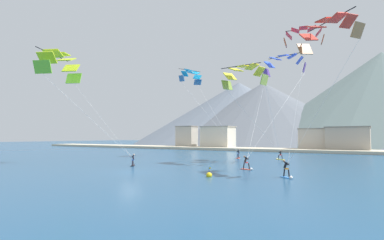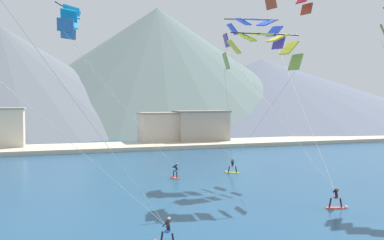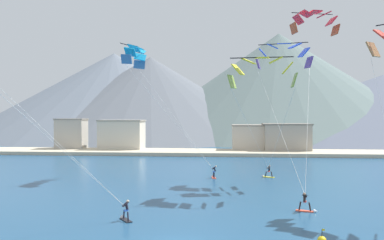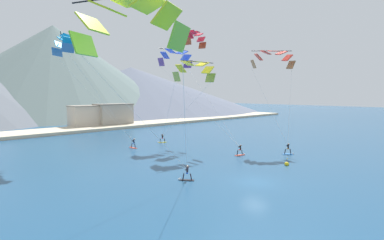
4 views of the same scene
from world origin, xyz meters
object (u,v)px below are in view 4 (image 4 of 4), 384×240
at_px(kitesurfer_mid_center, 185,176).
at_px(parafoil_kite_mid_center, 128,20).
at_px(race_marker_buoy, 287,164).
at_px(kitesurfer_near_lead, 133,145).
at_px(parafoil_kite_near_lead, 65,44).
at_px(parafoil_kite_far_right, 273,57).
at_px(kitesurfer_far_right, 289,151).
at_px(parafoil_kite_far_left, 195,69).
at_px(kitesurfer_near_trail, 241,152).
at_px(parafoil_kite_distant_high_outer, 195,37).
at_px(kitesurfer_far_left, 161,140).
at_px(parafoil_kite_near_trail, 176,56).

distance_m(kitesurfer_mid_center, parafoil_kite_mid_center, 17.01).
bearing_deg(parafoil_kite_mid_center, race_marker_buoy, 1.18).
height_order(kitesurfer_near_lead, parafoil_kite_near_lead, parafoil_kite_near_lead).
bearing_deg(race_marker_buoy, parafoil_kite_far_right, 39.92).
bearing_deg(parafoil_kite_far_right, race_marker_buoy, -140.08).
distance_m(kitesurfer_far_right, parafoil_kite_far_left, 18.62).
bearing_deg(kitesurfer_mid_center, parafoil_kite_near_lead, 100.71).
height_order(kitesurfer_near_trail, parafoil_kite_far_left, parafoil_kite_far_left).
relative_size(kitesurfer_far_right, parafoil_kite_distant_high_outer, 0.30).
bearing_deg(kitesurfer_near_trail, parafoil_kite_near_lead, 137.39).
xyz_separation_m(kitesurfer_mid_center, kitesurfer_far_right, (20.09, -1.01, 0.08)).
relative_size(parafoil_kite_far_right, race_marker_buoy, 14.39).
bearing_deg(kitesurfer_near_trail, race_marker_buoy, -96.24).
height_order(kitesurfer_far_right, parafoil_kite_mid_center, parafoil_kite_mid_center).
xyz_separation_m(kitesurfer_near_trail, kitesurfer_far_left, (-1.23, 17.10, -0.05)).
relative_size(kitesurfer_far_left, parafoil_kite_near_trail, 0.11).
relative_size(kitesurfer_mid_center, parafoil_kite_distant_high_outer, 0.28).
bearing_deg(parafoil_kite_near_trail, race_marker_buoy, -93.17).
height_order(kitesurfer_mid_center, parafoil_kite_distant_high_outer, parafoil_kite_distant_high_outer).
distance_m(kitesurfer_near_lead, kitesurfer_far_right, 24.75).
bearing_deg(kitesurfer_far_right, kitesurfer_mid_center, 177.11).
xyz_separation_m(parafoil_kite_near_lead, parafoil_kite_far_left, (15.25, -10.17, -3.21)).
height_order(parafoil_kite_near_lead, parafoil_kite_near_trail, parafoil_kite_near_lead).
bearing_deg(kitesurfer_far_right, kitesurfer_near_trail, 141.38).
relative_size(parafoil_kite_near_trail, race_marker_buoy, 15.60).
distance_m(parafoil_kite_far_right, parafoil_kite_distant_high_outer, 14.52).
height_order(kitesurfer_near_trail, parafoil_kite_distant_high_outer, parafoil_kite_distant_high_outer).
distance_m(kitesurfer_far_right, parafoil_kite_far_right, 15.39).
distance_m(kitesurfer_near_lead, parafoil_kite_near_lead, 18.48).
bearing_deg(parafoil_kite_mid_center, parafoil_kite_near_trail, 43.36).
relative_size(kitesurfer_mid_center, kitesurfer_far_left, 0.95).
bearing_deg(parafoil_kite_far_right, kitesurfer_mid_center, -170.52).
height_order(kitesurfer_near_lead, parafoil_kite_mid_center, parafoil_kite_mid_center).
xyz_separation_m(kitesurfer_near_lead, kitesurfer_far_right, (13.72, -20.59, 0.05)).
relative_size(parafoil_kite_mid_center, parafoil_kite_far_left, 1.10).
bearing_deg(kitesurfer_far_left, parafoil_kite_far_left, -99.63).
height_order(kitesurfer_mid_center, parafoil_kite_far_left, parafoil_kite_far_left).
bearing_deg(parafoil_kite_near_trail, kitesurfer_near_lead, 171.29).
bearing_deg(kitesurfer_mid_center, parafoil_kite_mid_center, -154.01).
xyz_separation_m(kitesurfer_near_lead, race_marker_buoy, (7.21, -23.69, -0.30)).
height_order(parafoil_kite_far_right, parafoil_kite_distant_high_outer, parafoil_kite_distant_high_outer).
distance_m(parafoil_kite_far_left, parafoil_kite_distant_high_outer, 11.47).
bearing_deg(kitesurfer_near_lead, parafoil_kite_near_lead, 175.88).
xyz_separation_m(kitesurfer_far_right, parafoil_kite_far_left, (-8.68, 11.16, 12.12)).
relative_size(kitesurfer_near_lead, race_marker_buoy, 1.75).
bearing_deg(kitesurfer_far_left, kitesurfer_mid_center, -122.60).
relative_size(parafoil_kite_mid_center, parafoil_kite_distant_high_outer, 2.38).
distance_m(parafoil_kite_mid_center, race_marker_buoy, 26.75).
xyz_separation_m(kitesurfer_far_left, parafoil_kite_near_lead, (-17.03, -0.30, 15.41)).
xyz_separation_m(kitesurfer_far_right, parafoil_kite_far_right, (3.01, 4.87, 14.29)).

